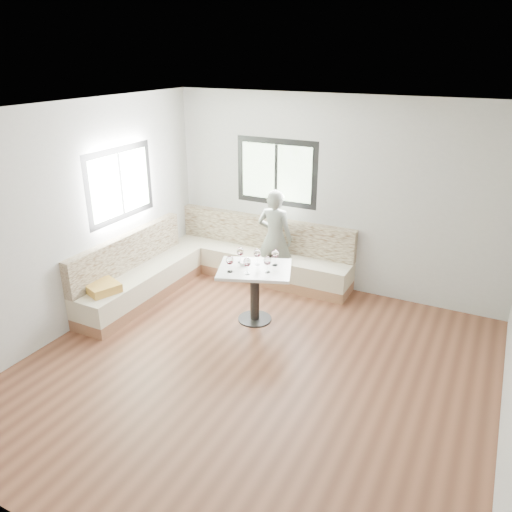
# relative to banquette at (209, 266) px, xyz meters

# --- Properties ---
(room) EXTENTS (5.01, 5.01, 2.81)m
(room) POSITION_rel_banquette_xyz_m (1.51, -1.54, 1.08)
(room) COLOR brown
(room) RESTS_ON ground
(banquette) EXTENTS (2.90, 2.80, 0.95)m
(banquette) POSITION_rel_banquette_xyz_m (0.00, 0.00, 0.00)
(banquette) COLOR #946142
(banquette) RESTS_ON ground
(table) EXTENTS (1.11, 0.99, 0.75)m
(table) POSITION_rel_banquette_xyz_m (1.07, -0.59, 0.23)
(table) COLOR black
(table) RESTS_ON ground
(person) EXTENTS (0.55, 0.37, 1.49)m
(person) POSITION_rel_banquette_xyz_m (0.83, 0.54, 0.41)
(person) COLOR slate
(person) RESTS_ON ground
(olive_ramekin) EXTENTS (0.10, 0.10, 0.04)m
(olive_ramekin) POSITION_rel_banquette_xyz_m (0.90, -0.57, 0.44)
(olive_ramekin) COLOR white
(olive_ramekin) RESTS_ON table
(wine_glass_a) EXTENTS (0.10, 0.10, 0.21)m
(wine_glass_a) POSITION_rel_banquette_xyz_m (0.85, -0.84, 0.57)
(wine_glass_a) COLOR white
(wine_glass_a) RESTS_ON table
(wine_glass_b) EXTENTS (0.10, 0.10, 0.21)m
(wine_glass_b) POSITION_rel_banquette_xyz_m (1.07, -0.79, 0.57)
(wine_glass_b) COLOR white
(wine_glass_b) RESTS_ON table
(wine_glass_c) EXTENTS (0.10, 0.10, 0.21)m
(wine_glass_c) POSITION_rel_banquette_xyz_m (1.28, -0.64, 0.57)
(wine_glass_c) COLOR white
(wine_glass_c) RESTS_ON table
(wine_glass_d) EXTENTS (0.10, 0.10, 0.21)m
(wine_glass_d) POSITION_rel_banquette_xyz_m (1.05, -0.47, 0.57)
(wine_glass_d) COLOR white
(wine_glass_d) RESTS_ON table
(wine_glass_e) EXTENTS (0.10, 0.10, 0.21)m
(wine_glass_e) POSITION_rel_banquette_xyz_m (1.27, -0.39, 0.57)
(wine_glass_e) COLOR white
(wine_glass_e) RESTS_ON table
(wine_glass_f) EXTENTS (0.10, 0.10, 0.21)m
(wine_glass_f) POSITION_rel_banquette_xyz_m (0.83, -0.52, 0.57)
(wine_glass_f) COLOR white
(wine_glass_f) RESTS_ON table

